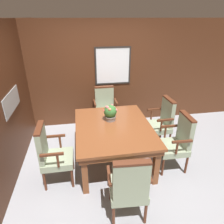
% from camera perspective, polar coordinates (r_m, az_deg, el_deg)
% --- Properties ---
extents(ground_plane, '(14.00, 14.00, 0.00)m').
position_cam_1_polar(ground_plane, '(3.76, 0.51, -15.47)').
color(ground_plane, '#93969E').
extents(wall_back, '(7.20, 0.08, 2.45)m').
position_cam_1_polar(wall_back, '(4.80, -3.30, 10.53)').
color(wall_back, '#4C2816').
rests_on(wall_back, ground_plane).
extents(dining_table, '(1.33, 1.64, 0.73)m').
position_cam_1_polar(dining_table, '(3.58, 0.41, -5.21)').
color(dining_table, brown).
rests_on(dining_table, ground_plane).
extents(chair_right_far, '(0.50, 0.54, 1.02)m').
position_cam_1_polar(chair_right_far, '(4.22, 13.89, -2.48)').
color(chair_right_far, '#562B19').
rests_on(chair_right_far, ground_plane).
extents(chair_head_far, '(0.54, 0.49, 1.02)m').
position_cam_1_polar(chair_head_far, '(4.71, -1.97, 1.35)').
color(chair_head_far, '#562B19').
rests_on(chair_head_far, ground_plane).
extents(chair_right_near, '(0.50, 0.54, 1.02)m').
position_cam_1_polar(chair_right_near, '(3.65, 18.07, -7.82)').
color(chair_right_near, '#562B19').
rests_on(chair_right_near, ground_plane).
extents(chair_head_near, '(0.55, 0.52, 1.02)m').
position_cam_1_polar(chair_head_near, '(2.70, 4.85, -20.30)').
color(chair_head_near, '#562B19').
rests_on(chair_head_near, ground_plane).
extents(chair_left_near, '(0.49, 0.53, 1.02)m').
position_cam_1_polar(chair_left_near, '(3.33, -16.87, -11.18)').
color(chair_left_near, '#562B19').
rests_on(chair_left_near, ground_plane).
extents(potted_plant, '(0.26, 0.24, 0.31)m').
position_cam_1_polar(potted_plant, '(3.66, -0.51, -0.15)').
color(potted_plant, gray).
rests_on(potted_plant, dining_table).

